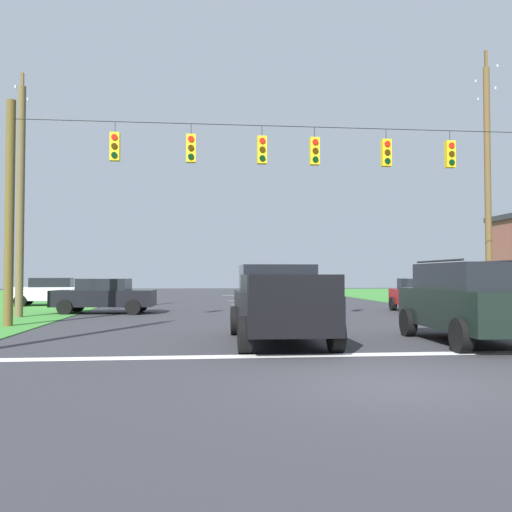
# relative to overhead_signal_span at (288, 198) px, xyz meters

# --- Properties ---
(ground_plane) EXTENTS (120.00, 120.00, 0.00)m
(ground_plane) POSITION_rel_overhead_signal_span_xyz_m (-0.01, -10.20, -4.32)
(ground_plane) COLOR #333338
(stop_bar_stripe) EXTENTS (15.51, 0.45, 0.01)m
(stop_bar_stripe) POSITION_rel_overhead_signal_span_xyz_m (-0.01, -7.21, -4.31)
(stop_bar_stripe) COLOR white
(stop_bar_stripe) RESTS_ON ground
(lane_dash_0) EXTENTS (2.50, 0.15, 0.01)m
(lane_dash_0) POSITION_rel_overhead_signal_span_xyz_m (-0.01, -1.21, -4.31)
(lane_dash_0) COLOR white
(lane_dash_0) RESTS_ON ground
(lane_dash_1) EXTENTS (2.50, 0.15, 0.01)m
(lane_dash_1) POSITION_rel_overhead_signal_span_xyz_m (-0.01, 5.48, -4.31)
(lane_dash_1) COLOR white
(lane_dash_1) RESTS_ON ground
(lane_dash_2) EXTENTS (2.50, 0.15, 0.01)m
(lane_dash_2) POSITION_rel_overhead_signal_span_xyz_m (-0.01, 12.91, -4.31)
(lane_dash_2) COLOR white
(lane_dash_2) RESTS_ON ground
(lane_dash_3) EXTENTS (2.50, 0.15, 0.01)m
(lane_dash_3) POSITION_rel_overhead_signal_span_xyz_m (-0.01, 17.00, -4.31)
(lane_dash_3) COLOR white
(lane_dash_3) RESTS_ON ground
(lane_dash_4) EXTENTS (2.50, 0.15, 0.01)m
(lane_dash_4) POSITION_rel_overhead_signal_span_xyz_m (-0.01, 26.07, -4.31)
(lane_dash_4) COLOR white
(lane_dash_4) RESTS_ON ground
(overhead_signal_span) EXTENTS (18.74, 0.31, 7.44)m
(overhead_signal_span) POSITION_rel_overhead_signal_span_xyz_m (0.00, 0.00, 0.00)
(overhead_signal_span) COLOR brown
(overhead_signal_span) RESTS_ON ground
(pickup_truck) EXTENTS (2.33, 5.42, 1.95)m
(pickup_truck) POSITION_rel_overhead_signal_span_xyz_m (-1.03, -4.88, -3.35)
(pickup_truck) COLOR black
(pickup_truck) RESTS_ON ground
(suv_black) EXTENTS (2.31, 4.85, 2.05)m
(suv_black) POSITION_rel_overhead_signal_span_xyz_m (3.63, -5.63, -3.26)
(suv_black) COLOR black
(suv_black) RESTS_ON ground
(distant_car_crossing_white) EXTENTS (4.45, 2.34, 1.52)m
(distant_car_crossing_white) POSITION_rel_overhead_signal_span_xyz_m (-11.04, 12.21, -3.53)
(distant_car_crossing_white) COLOR silver
(distant_car_crossing_white) RESTS_ON ground
(distant_car_oncoming) EXTENTS (4.41, 2.24, 1.52)m
(distant_car_oncoming) POSITION_rel_overhead_signal_span_xyz_m (-7.19, 5.94, -3.53)
(distant_car_oncoming) COLOR black
(distant_car_oncoming) RESTS_ON ground
(distant_car_far_parked) EXTENTS (2.22, 4.40, 1.52)m
(distant_car_far_parked) POSITION_rel_overhead_signal_span_xyz_m (6.86, 5.15, -3.53)
(distant_car_far_parked) COLOR maroon
(distant_car_far_parked) RESTS_ON ground
(utility_pole_mid_right) EXTENTS (0.28, 1.94, 11.65)m
(utility_pole_mid_right) POSITION_rel_overhead_signal_span_xyz_m (9.59, 4.34, 1.45)
(utility_pole_mid_right) COLOR brown
(utility_pole_mid_right) RESTS_ON ground
(utility_pole_near_left) EXTENTS (0.31, 1.60, 9.74)m
(utility_pole_near_left) POSITION_rel_overhead_signal_span_xyz_m (-10.11, 3.86, 0.42)
(utility_pole_near_left) COLOR brown
(utility_pole_near_left) RESTS_ON ground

